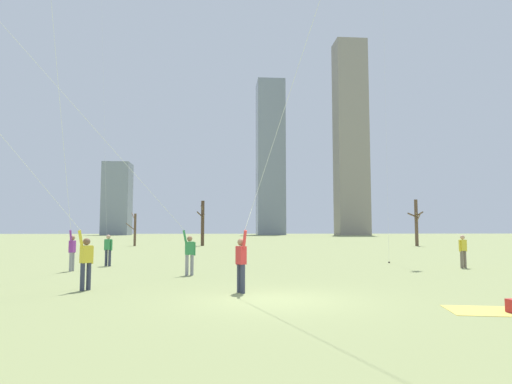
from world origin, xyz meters
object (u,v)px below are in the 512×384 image
(kite_flyer_midfield_left_red, at_px, (118,170))
(picnic_spot, at_px, (505,308))
(bare_tree_center, at_px, (135,229))
(kite_flyer_midfield_center_white, at_px, (258,208))
(kite_flyer_far_back_yellow, at_px, (65,169))
(bare_tree_right_of_center, at_px, (203,221))
(bystander_watching_nearby, at_px, (108,249))
(kite_flyer_foreground_right_green, at_px, (8,164))
(bystander_far_off_by_trees, at_px, (463,250))
(bare_tree_left_of_center, at_px, (416,222))

(kite_flyer_midfield_left_red, bearing_deg, picnic_spot, -33.96)
(kite_flyer_midfield_left_red, bearing_deg, bare_tree_center, 99.32)
(kite_flyer_midfield_center_white, distance_m, bare_tree_center, 41.52)
(kite_flyer_far_back_yellow, height_order, bare_tree_center, kite_flyer_far_back_yellow)
(kite_flyer_midfield_left_red, height_order, bare_tree_center, kite_flyer_midfield_left_red)
(kite_flyer_midfield_left_red, relative_size, bare_tree_right_of_center, 3.24)
(bystander_watching_nearby, xyz_separation_m, picnic_spot, (12.25, -14.06, -0.81))
(bare_tree_center, bearing_deg, picnic_spot, -69.42)
(kite_flyer_foreground_right_green, distance_m, bystander_watching_nearby, 11.13)
(kite_flyer_midfield_center_white, distance_m, kite_flyer_midfield_left_red, 6.34)
(kite_flyer_far_back_yellow, bearing_deg, bare_tree_center, 95.40)
(bystander_watching_nearby, bearing_deg, bystander_far_off_by_trees, -8.40)
(bare_tree_center, bearing_deg, kite_flyer_far_back_yellow, -84.60)
(bystander_watching_nearby, bearing_deg, kite_flyer_midfield_left_red, -74.58)
(kite_flyer_midfield_left_red, distance_m, bare_tree_center, 36.89)
(kite_flyer_midfield_center_white, relative_size, bare_tree_left_of_center, 2.86)
(kite_flyer_foreground_right_green, relative_size, picnic_spot, 7.35)
(bystander_watching_nearby, relative_size, bare_tree_center, 0.41)
(kite_flyer_foreground_right_green, distance_m, bare_tree_left_of_center, 47.26)
(kite_flyer_foreground_right_green, bearing_deg, kite_flyer_midfield_left_red, 58.01)
(kite_flyer_foreground_right_green, relative_size, bystander_watching_nearby, 9.34)
(kite_flyer_midfield_center_white, bearing_deg, bare_tree_left_of_center, 59.88)
(kite_flyer_foreground_right_green, height_order, kite_flyer_midfield_left_red, kite_flyer_midfield_left_red)
(kite_flyer_far_back_yellow, distance_m, kite_flyer_midfield_left_red, 3.88)
(bystander_watching_nearby, distance_m, picnic_spot, 18.66)
(bare_tree_right_of_center, bearing_deg, kite_flyer_far_back_yellow, -97.73)
(kite_flyer_far_back_yellow, relative_size, bare_tree_center, 4.92)
(bystander_watching_nearby, bearing_deg, kite_flyer_foreground_right_green, -91.55)
(bystander_watching_nearby, height_order, bare_tree_center, bare_tree_center)
(kite_flyer_midfield_center_white, xyz_separation_m, picnic_spot, (5.39, -3.19, -2.42))
(kite_flyer_foreground_right_green, relative_size, bare_tree_right_of_center, 2.85)
(kite_flyer_far_back_yellow, xyz_separation_m, kite_flyer_midfield_left_red, (2.78, -2.68, -0.34))
(kite_flyer_midfield_center_white, bearing_deg, kite_flyer_foreground_right_green, 179.13)
(bystander_far_off_by_trees, height_order, bare_tree_left_of_center, bare_tree_left_of_center)
(kite_flyer_far_back_yellow, height_order, kite_flyer_midfield_left_red, kite_flyer_far_back_yellow)
(bare_tree_left_of_center, bearing_deg, kite_flyer_midfield_center_white, -120.12)
(bystander_watching_nearby, xyz_separation_m, bare_tree_right_of_center, (3.80, 29.48, 1.96))
(bare_tree_left_of_center, height_order, bare_tree_right_of_center, bare_tree_left_of_center)
(kite_flyer_foreground_right_green, height_order, bystander_far_off_by_trees, kite_flyer_foreground_right_green)
(picnic_spot, height_order, bare_tree_right_of_center, bare_tree_right_of_center)
(bare_tree_left_of_center, bearing_deg, bare_tree_center, 175.48)
(kite_flyer_midfield_left_red, height_order, bystander_watching_nearby, kite_flyer_midfield_left_red)
(picnic_spot, bearing_deg, kite_flyer_foreground_right_green, 165.27)
(bare_tree_right_of_center, bearing_deg, bare_tree_left_of_center, -6.57)
(bystander_far_off_by_trees, bearing_deg, bare_tree_left_of_center, 69.58)
(bare_tree_center, xyz_separation_m, bare_tree_right_of_center, (7.79, 0.28, 0.90))
(kite_flyer_foreground_right_green, relative_size, bare_tree_center, 3.85)
(kite_flyer_midfield_center_white, height_order, bystander_watching_nearby, kite_flyer_midfield_center_white)
(kite_flyer_foreground_right_green, distance_m, kite_flyer_far_back_yellow, 6.36)
(kite_flyer_midfield_center_white, height_order, picnic_spot, kite_flyer_midfield_center_white)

